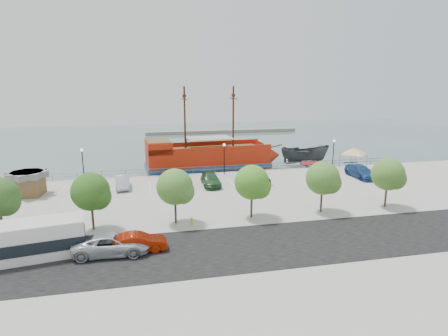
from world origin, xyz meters
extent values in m
plane|color=#445754|center=(0.00, 0.00, -1.00)|extent=(160.00, 160.00, 0.00)
cube|color=#A7A197|center=(0.00, -21.00, -0.60)|extent=(100.00, 58.00, 1.20)
cube|color=black|center=(0.00, -16.00, 0.01)|extent=(100.00, 8.00, 0.04)
cube|color=#979694|center=(0.00, -10.00, 0.01)|extent=(100.00, 4.00, 0.05)
cylinder|color=#5B6163|center=(0.00, 7.80, 0.95)|extent=(50.00, 0.06, 0.06)
cylinder|color=#5B6163|center=(0.00, 7.80, 0.55)|extent=(50.00, 0.06, 0.06)
cube|color=gray|center=(10.00, 55.00, -0.60)|extent=(40.00, 3.00, 0.80)
cube|color=#A31E09|center=(-1.26, 11.98, 1.11)|extent=(18.17, 6.87, 2.89)
cube|color=navy|center=(-1.26, 11.98, 0.17)|extent=(18.52, 7.22, 0.67)
cone|color=#A31E09|center=(8.50, 12.71, 1.11)|extent=(3.95, 5.59, 5.34)
cube|color=#A31E09|center=(-8.48, 11.45, 3.34)|extent=(3.74, 5.80, 1.56)
cube|color=brown|center=(-8.48, 11.45, 4.17)|extent=(3.49, 5.33, 0.13)
cube|color=brown|center=(-0.71, 12.02, 2.62)|extent=(14.79, 5.95, 0.17)
cube|color=#A31E09|center=(-1.46, 14.64, 2.95)|extent=(17.77, 1.54, 0.78)
cube|color=#A31E09|center=(-1.07, 9.32, 2.95)|extent=(17.77, 1.54, 0.78)
cylinder|color=#382111|center=(2.62, 12.27, 7.12)|extent=(0.29, 0.29, 9.12)
cylinder|color=#382111|center=(-4.59, 11.73, 7.12)|extent=(0.29, 0.29, 9.12)
cylinder|color=#382111|center=(2.62, 12.27, 9.90)|extent=(0.40, 3.34, 0.16)
cylinder|color=#382111|center=(-4.59, 11.73, 9.90)|extent=(0.40, 3.34, 0.16)
cube|color=#BEB49D|center=(-1.04, 12.00, 4.23)|extent=(6.75, 4.69, 0.13)
cylinder|color=#382111|center=(9.28, 12.76, 2.45)|extent=(2.78, 0.38, 0.66)
imported|color=#383F43|center=(14.86, 13.53, 0.51)|extent=(8.19, 4.25, 3.02)
imported|color=white|center=(14.81, 9.92, -0.33)|extent=(4.88, 6.64, 1.33)
cube|color=gray|center=(-14.68, 9.20, -0.78)|extent=(7.94, 5.10, 0.44)
cube|color=gray|center=(7.86, 9.20, -0.78)|extent=(7.71, 2.56, 0.43)
cube|color=gray|center=(14.62, 9.20, -0.80)|extent=(7.34, 3.40, 0.40)
cube|color=brown|center=(-23.21, 1.97, 1.06)|extent=(3.10, 3.10, 2.12)
cube|color=slate|center=(-23.21, 1.97, 2.36)|extent=(3.51, 3.51, 0.67)
cylinder|color=slate|center=(17.45, 7.13, 1.12)|extent=(0.08, 0.08, 2.24)
cylinder|color=slate|center=(20.09, 7.27, 1.12)|extent=(0.08, 0.08, 2.24)
cylinder|color=slate|center=(17.59, 4.48, 1.12)|extent=(0.08, 0.08, 2.24)
cylinder|color=slate|center=(20.24, 4.62, 1.12)|extent=(0.08, 0.08, 2.24)
pyramid|color=white|center=(18.84, 5.88, 3.11)|extent=(4.50, 4.50, 0.92)
imported|color=#AAAFB5|center=(-13.09, -15.05, 0.77)|extent=(5.67, 2.80, 1.55)
imported|color=#931A04|center=(-11.24, -15.05, 0.71)|extent=(4.34, 1.65, 1.41)
cube|color=silver|center=(-18.81, -14.50, 1.34)|extent=(7.83, 3.78, 2.68)
cube|color=black|center=(-18.81, -14.50, 1.18)|extent=(7.96, 3.91, 0.86)
cylinder|color=orange|center=(-6.68, -10.80, 0.28)|extent=(0.23, 0.23, 0.57)
sphere|color=orange|center=(-6.68, -10.80, 0.59)|extent=(0.25, 0.25, 0.25)
cylinder|color=black|center=(-18.00, 6.50, 2.00)|extent=(0.12, 0.12, 4.00)
sphere|color=#FFF2CC|center=(-18.00, 6.50, 4.10)|extent=(0.36, 0.36, 0.36)
cylinder|color=black|center=(0.00, 6.50, 2.00)|extent=(0.12, 0.12, 4.00)
sphere|color=#FFF2CC|center=(0.00, 6.50, 4.10)|extent=(0.36, 0.36, 0.36)
cylinder|color=black|center=(16.00, 6.50, 2.00)|extent=(0.12, 0.12, 4.00)
sphere|color=#FFF2CC|center=(16.00, 6.50, 4.10)|extent=(0.36, 0.36, 0.36)
cylinder|color=#473321|center=(-22.00, -10.00, 1.10)|extent=(0.20, 0.20, 2.20)
sphere|color=#2E4F1E|center=(-21.40, -10.30, 3.00)|extent=(2.20, 2.20, 2.20)
cylinder|color=#473321|center=(-15.00, -10.00, 1.10)|extent=(0.20, 0.20, 2.20)
sphere|color=#2A5118|center=(-15.00, -10.00, 3.40)|extent=(3.20, 3.20, 3.20)
sphere|color=#2A5118|center=(-14.40, -10.30, 3.00)|extent=(2.20, 2.20, 2.20)
cylinder|color=#473321|center=(-8.00, -10.00, 1.10)|extent=(0.20, 0.20, 2.20)
sphere|color=#44712B|center=(-8.00, -10.00, 3.40)|extent=(3.20, 3.20, 3.20)
sphere|color=#44712B|center=(-7.40, -10.30, 3.00)|extent=(2.20, 2.20, 2.20)
cylinder|color=#473321|center=(-1.00, -10.00, 1.10)|extent=(0.20, 0.20, 2.20)
sphere|color=#427922|center=(-1.00, -10.00, 3.40)|extent=(3.20, 3.20, 3.20)
sphere|color=#427922|center=(-0.40, -10.30, 3.00)|extent=(2.20, 2.20, 2.20)
cylinder|color=#473321|center=(6.00, -10.00, 1.10)|extent=(0.20, 0.20, 2.20)
sphere|color=#447129|center=(6.00, -10.00, 3.40)|extent=(3.20, 3.20, 3.20)
sphere|color=#447129|center=(6.60, -10.30, 3.00)|extent=(2.20, 2.20, 2.20)
cylinder|color=#473321|center=(13.00, -10.00, 1.10)|extent=(0.20, 0.20, 2.20)
sphere|color=#436B28|center=(13.00, -10.00, 3.40)|extent=(3.20, 3.20, 3.20)
sphere|color=#436B28|center=(13.60, -10.30, 3.00)|extent=(2.20, 2.20, 2.20)
imported|color=#B3381A|center=(-16.31, 1.88, 0.77)|extent=(2.70, 4.82, 1.55)
imported|color=#B4B7C0|center=(-13.19, 2.74, 0.74)|extent=(1.95, 4.61, 1.48)
imported|color=navy|center=(-7.07, 2.61, 0.77)|extent=(3.15, 5.82, 1.55)
imported|color=#2A582E|center=(-2.73, 1.62, 0.73)|extent=(2.16, 5.07, 1.46)
imported|color=black|center=(3.29, 1.84, 0.77)|extent=(2.52, 4.77, 1.54)
imported|color=navy|center=(17.25, 1.25, 0.79)|extent=(2.31, 5.50, 1.59)
camera|label=1|loc=(-10.45, -41.59, 12.41)|focal=30.00mm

